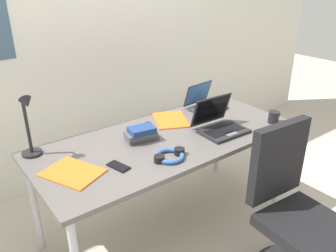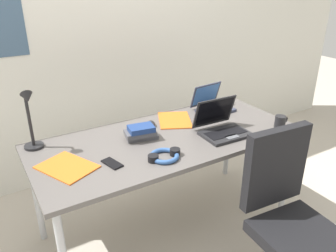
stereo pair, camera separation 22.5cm
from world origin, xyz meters
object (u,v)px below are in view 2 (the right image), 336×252
laptop_back_left (222,127)px  book_stack (141,133)px  coffee_mug (280,122)px  office_chair (289,230)px  headphones (164,156)px  computer_mouse (151,124)px  paper_folder_near_mouse (175,120)px  desk_lamp (30,120)px  paper_folder_front_left (67,167)px  laptop_front_right (213,105)px  cell_phone (112,163)px

laptop_back_left → book_stack: (-0.51, 0.21, -0.00)m
coffee_mug → office_chair: office_chair is taller
headphones → computer_mouse: bearing=71.0°
paper_folder_near_mouse → office_chair: 1.08m
paper_folder_near_mouse → headphones: bearing=-128.3°
desk_lamp → paper_folder_front_left: size_ratio=1.29×
laptop_front_right → desk_lamp: bearing=178.0°
laptop_back_left → coffee_mug: (0.41, -0.14, -0.00)m
cell_phone → book_stack: 0.36m
laptop_back_left → book_stack: bearing=157.5°
desk_lamp → laptop_front_right: size_ratio=1.33×
book_stack → office_chair: 1.07m
headphones → cell_phone: bearing=162.2°
laptop_front_right → computer_mouse: bearing=-178.5°
laptop_back_left → paper_folder_front_left: size_ratio=1.06×
desk_lamp → headphones: desk_lamp is taller
desk_lamp → paper_folder_near_mouse: 1.01m
paper_folder_front_left → desk_lamp: bearing=108.6°
computer_mouse → paper_folder_front_left: 0.73m
paper_folder_front_left → paper_folder_near_mouse: (0.88, 0.25, 0.00)m
laptop_back_left → paper_folder_front_left: (-1.04, 0.10, -0.04)m
computer_mouse → headphones: size_ratio=0.45×
coffee_mug → office_chair: (-0.43, -0.52, -0.39)m
laptop_back_left → headphones: (-0.51, -0.09, -0.03)m
book_stack → laptop_back_left: bearing=-22.5°
laptop_back_left → paper_folder_near_mouse: 0.39m
paper_folder_front_left → coffee_mug: size_ratio=2.74×
laptop_back_left → laptop_front_right: (0.21, 0.37, -0.00)m
laptop_front_right → book_stack: bearing=-167.6°
laptop_back_left → laptop_front_right: bearing=60.7°
cell_phone → paper_folder_near_mouse: 0.73m
headphones → book_stack: size_ratio=0.90×
laptop_back_left → cell_phone: size_ratio=2.41×
headphones → office_chair: size_ratio=0.22×
headphones → office_chair: office_chair is taller
laptop_front_right → headphones: 0.86m
laptop_front_right → paper_folder_near_mouse: bearing=-177.2°
laptop_back_left → coffee_mug: 0.44m
desk_lamp → coffee_mug: (1.56, -0.56, -0.15)m
desk_lamp → headphones: bearing=-38.8°
computer_mouse → laptop_front_right: bearing=23.4°
computer_mouse → paper_folder_near_mouse: bearing=21.1°
laptop_back_left → office_chair: bearing=-91.8°
computer_mouse → laptop_back_left: bearing=-22.9°
book_stack → coffee_mug: size_ratio=2.11×
laptop_front_right → paper_folder_front_left: size_ratio=0.97×
desk_lamp → office_chair: desk_lamp is taller
headphones → coffee_mug: bearing=-2.9°
paper_folder_near_mouse → coffee_mug: bearing=-40.6°
paper_folder_near_mouse → cell_phone: bearing=-151.4°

